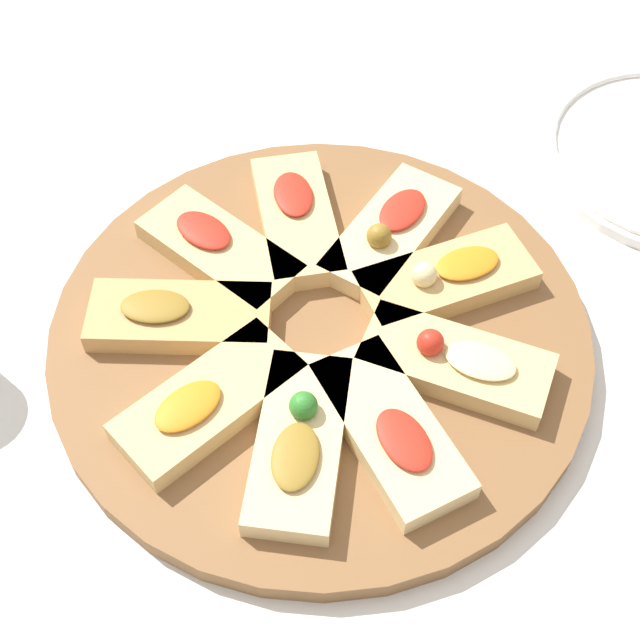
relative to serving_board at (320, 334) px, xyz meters
name	(u,v)px	position (x,y,z in m)	size (l,w,h in m)	color
ground_plane	(320,341)	(0.00, 0.00, -0.01)	(3.00, 3.00, 0.00)	silver
serving_board	(320,334)	(0.00, 0.00, 0.00)	(0.43, 0.43, 0.02)	brown
focaccia_slice_0	(391,231)	(-0.11, 0.00, 0.02)	(0.14, 0.06, 0.04)	#E5C689
focaccia_slice_1	(297,217)	(-0.08, -0.08, 0.02)	(0.14, 0.14, 0.03)	#DBB775
focaccia_slice_2	(219,249)	(-0.02, -0.11, 0.02)	(0.08, 0.15, 0.03)	#DBB775
focaccia_slice_3	(178,316)	(0.06, -0.09, 0.02)	(0.12, 0.15, 0.03)	tan
focaccia_slice_4	(208,401)	(0.11, -0.03, 0.02)	(0.15, 0.09, 0.03)	#DBB775
focaccia_slice_5	(299,442)	(0.10, 0.05, 0.02)	(0.15, 0.11, 0.04)	#E5C689
focaccia_slice_6	(391,430)	(0.06, 0.10, 0.02)	(0.12, 0.15, 0.03)	#E5C689
focaccia_slice_7	(456,362)	(-0.02, 0.11, 0.02)	(0.09, 0.15, 0.04)	#DBB775
focaccia_slice_8	(446,278)	(-0.09, 0.06, 0.02)	(0.15, 0.13, 0.04)	tan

